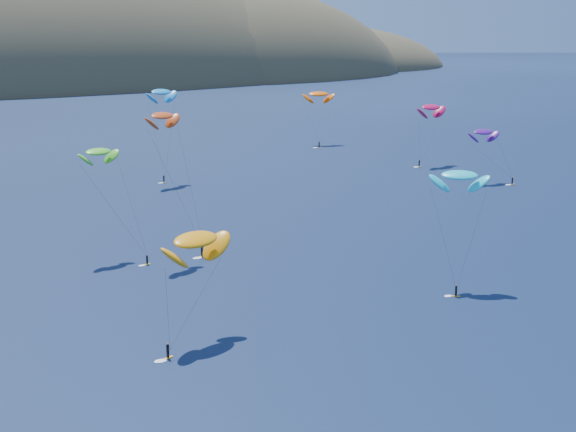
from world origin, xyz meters
The scene contains 9 objects.
island centered at (39.40, 562.36, -10.74)m, with size 730.00×300.00×210.00m.
kitesurfer_2 centered at (-29.69, 57.66, 13.69)m, with size 13.79×11.06×16.87m.
kitesurfer_3 centered at (-30.37, 102.44, 19.37)m, with size 9.84×13.46×21.58m.
kitesurfer_4 centered at (3.64, 163.21, 23.95)m, with size 10.97×8.29×26.77m.
kitesurfer_5 centered at (16.97, 58.42, 18.17)m, with size 10.48×10.99×20.76m.
kitesurfer_6 centered at (78.89, 121.51, 13.40)m, with size 9.69×10.51×16.00m.
kitesurfer_8 centered at (83.27, 149.60, 17.10)m, with size 12.53×6.90×20.17m.
kitesurfer_9 centered at (-19.88, 96.82, 25.89)m, with size 10.20×8.92×28.21m.
kitesurfer_11 centered at (74.54, 200.95, 17.23)m, with size 11.79×13.77×20.25m.
Camera 1 is at (-68.85, -41.07, 43.25)m, focal length 50.00 mm.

